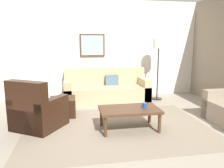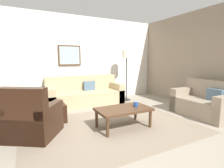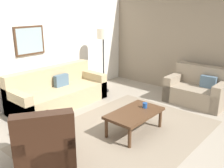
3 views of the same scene
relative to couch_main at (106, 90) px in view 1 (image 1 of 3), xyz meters
The scene contains 10 objects.
ground_plane 2.11m from the couch_main, 92.75° to the right, with size 8.00×8.00×0.00m, color gray.
rear_partition 1.22m from the couch_main, 101.14° to the left, with size 6.00×0.12×2.80m, color silver.
area_rug 2.11m from the couch_main, 92.75° to the right, with size 3.47×2.44×0.01m, color gray.
couch_main is the anchor object (origin of this frame).
armchair_leather 2.45m from the couch_main, 130.68° to the right, with size 1.11×1.11×0.95m.
ottoman 1.64m from the couch_main, 134.73° to the right, with size 0.56×0.56×0.40m, color black.
coffee_table 2.20m from the couch_main, 87.27° to the right, with size 1.10×0.64×0.41m.
cup 2.27m from the couch_main, 80.23° to the right, with size 0.09×0.09×0.10m, color #1E478C.
lamp_standing 1.83m from the couch_main, ahead, with size 0.32×0.32×1.71m.
framed_artwork 1.34m from the couch_main, 128.10° to the left, with size 0.71×0.04×0.64m.
Camera 1 is at (-0.80, -3.90, 1.61)m, focal length 35.31 mm.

